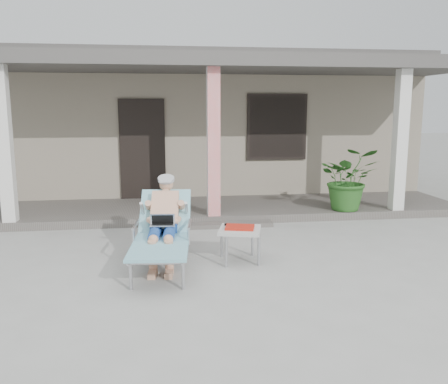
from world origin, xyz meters
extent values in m
plane|color=#9E9E99|center=(0.00, 0.00, 0.00)|extent=(60.00, 60.00, 0.00)
cube|color=gray|center=(0.00, 6.50, 1.50)|extent=(10.00, 5.00, 3.00)
cube|color=#474442|center=(0.00, 6.50, 3.15)|extent=(10.40, 5.40, 0.30)
cube|color=black|center=(-1.30, 3.97, 1.20)|extent=(0.95, 0.06, 2.10)
cube|color=black|center=(1.60, 3.97, 1.65)|extent=(1.20, 0.06, 1.30)
cube|color=black|center=(1.60, 3.96, 1.65)|extent=(1.32, 0.05, 1.42)
cube|color=#605B56|center=(0.00, 3.00, 0.07)|extent=(10.00, 2.00, 0.15)
cube|color=silver|center=(-3.50, 2.15, 1.45)|extent=(0.22, 0.22, 2.61)
cube|color=red|center=(0.00, 2.15, 1.45)|extent=(0.22, 0.22, 2.61)
cube|color=silver|center=(3.50, 2.15, 1.45)|extent=(0.22, 0.22, 2.61)
cube|color=#474442|center=(0.00, 3.00, 2.88)|extent=(10.00, 2.30, 0.24)
cube|color=#605B56|center=(0.00, 1.85, 0.04)|extent=(2.00, 0.30, 0.07)
cylinder|color=#B7B7BC|center=(-1.31, -0.91, 0.18)|extent=(0.04, 0.04, 0.36)
cylinder|color=#B7B7BC|center=(-0.71, -0.96, 0.18)|extent=(0.04, 0.04, 0.36)
cylinder|color=#B7B7BC|center=(-1.20, 0.27, 0.18)|extent=(0.04, 0.04, 0.36)
cylinder|color=#B7B7BC|center=(-0.60, 0.21, 0.18)|extent=(0.04, 0.04, 0.36)
cube|color=#B7B7BC|center=(-0.97, -0.50, 0.37)|extent=(0.71, 1.23, 0.03)
cube|color=#7FB2C4|center=(-0.97, -0.50, 0.40)|extent=(0.81, 1.28, 0.04)
cube|color=#B7B7BC|center=(-0.89, 0.36, 0.60)|extent=(0.65, 0.61, 0.48)
cube|color=#7FB2C4|center=(-0.89, 0.36, 0.63)|extent=(0.75, 0.69, 0.54)
cylinder|color=#A5A5A7|center=(-0.86, 0.63, 1.06)|extent=(0.26, 0.26, 0.12)
cube|color=silver|center=(-0.93, -0.08, 0.56)|extent=(0.34, 0.26, 0.23)
cube|color=#B6B7B1|center=(0.10, -0.04, 0.44)|extent=(0.67, 0.67, 0.04)
cylinder|color=#B7B7BC|center=(-0.12, -0.26, 0.21)|extent=(0.04, 0.04, 0.42)
cylinder|color=#B7B7BC|center=(0.32, -0.26, 0.21)|extent=(0.04, 0.04, 0.42)
cylinder|color=#B7B7BC|center=(-0.12, 0.17, 0.21)|extent=(0.04, 0.04, 0.42)
cylinder|color=#B7B7BC|center=(0.32, 0.17, 0.21)|extent=(0.04, 0.04, 0.42)
cube|color=#B42113|center=(0.10, -0.04, 0.48)|extent=(0.44, 0.37, 0.03)
cube|color=black|center=(0.10, 0.10, 0.47)|extent=(0.38, 0.12, 0.04)
imported|color=#26591E|center=(2.58, 2.25, 0.75)|extent=(1.28, 1.17, 1.19)
camera|label=1|loc=(-0.96, -6.17, 2.08)|focal=38.00mm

